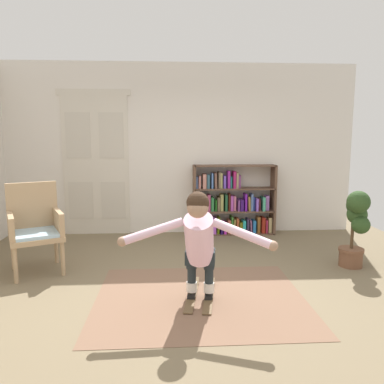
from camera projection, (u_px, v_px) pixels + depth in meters
The scene contains 9 objects.
ground_plane at pixel (189, 291), 4.05m from camera, with size 7.20×7.20×0.00m, color #73644A.
back_wall at pixel (181, 150), 6.41m from camera, with size 6.00×0.10×2.90m, color silver.
double_door at pixel (96, 163), 6.30m from camera, with size 1.22×0.05×2.45m.
rug at pixel (200, 298), 3.87m from camera, with size 2.17×1.80×0.01m, color brown.
bookshelf at pixel (231, 205), 6.39m from camera, with size 1.41×0.30×1.20m.
wicker_chair at pixel (35, 225), 4.60m from camera, with size 0.80×0.80×1.10m.
potted_plant at pixel (356, 222), 4.75m from camera, with size 0.36×0.42×1.00m.
skis_pair at pixel (200, 295), 3.90m from camera, with size 0.39×0.82×0.07m.
person_skier at pixel (199, 238), 3.59m from camera, with size 1.42×0.78×1.10m.
Camera 1 is at (-0.19, -3.84, 1.67)m, focal length 34.75 mm.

